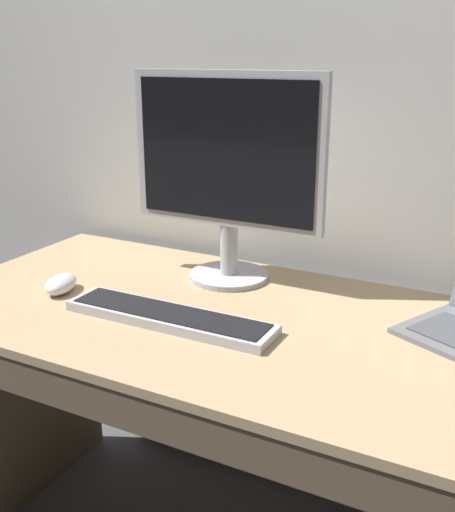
% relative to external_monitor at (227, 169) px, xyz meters
% --- Properties ---
extents(desk, '(1.59, 0.71, 0.76)m').
position_rel_external_monitor_xyz_m(desk, '(0.18, -0.21, -0.55)').
color(desk, tan).
rests_on(desk, ground).
extents(external_monitor, '(0.51, 0.21, 0.53)m').
position_rel_external_monitor_xyz_m(external_monitor, '(0.00, 0.00, 0.00)').
color(external_monitor, '#B7B7BC').
rests_on(external_monitor, desk).
extents(wired_keyboard, '(0.49, 0.11, 0.02)m').
position_rel_external_monitor_xyz_m(wired_keyboard, '(0.01, -0.29, -0.28)').
color(wired_keyboard, '#BCBCC1').
rests_on(wired_keyboard, desk).
extents(computer_mouse, '(0.10, 0.13, 0.04)m').
position_rel_external_monitor_xyz_m(computer_mouse, '(-0.32, -0.27, -0.27)').
color(computer_mouse, white).
rests_on(computer_mouse, desk).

